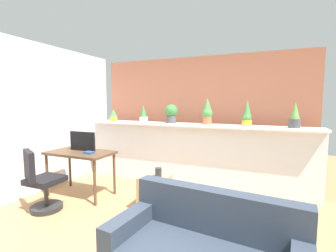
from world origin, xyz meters
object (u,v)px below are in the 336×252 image
object	(u,v)px
potted_plant_4	(247,114)
office_chair	(41,185)
potted_plant_0	(113,115)
potted_plant_1	(143,114)
potted_plant_5	(295,116)
side_cube_shelf	(155,193)
book_on_desk	(89,153)
potted_plant_3	(207,112)
desk	(80,157)
tv_monitor	(82,141)
potted_plant_2	(171,113)
vase_on_shelf	(158,172)

from	to	relation	value
potted_plant_4	office_chair	world-z (taller)	potted_plant_4
potted_plant_0	potted_plant_1	distance (m)	0.72
potted_plant_5	office_chair	world-z (taller)	potted_plant_5
side_cube_shelf	potted_plant_5	bearing A→B (deg)	30.98
potted_plant_4	book_on_desk	distance (m)	2.69
potted_plant_3	desk	world-z (taller)	potted_plant_3
potted_plant_5	book_on_desk	xyz separation A→B (m)	(-3.02, -1.19, -0.60)
potted_plant_0	tv_monitor	bearing A→B (deg)	-84.68
potted_plant_2	side_cube_shelf	size ratio (longest dim) A/B	0.71
potted_plant_2	book_on_desk	size ratio (longest dim) A/B	2.48
tv_monitor	side_cube_shelf	size ratio (longest dim) A/B	1.01
book_on_desk	tv_monitor	bearing A→B (deg)	150.31
potted_plant_4	vase_on_shelf	size ratio (longest dim) A/B	3.51
potted_plant_4	desk	bearing A→B (deg)	-155.27
book_on_desk	potted_plant_2	bearing A→B (deg)	53.36
vase_on_shelf	side_cube_shelf	bearing A→B (deg)	-156.16
potted_plant_0	tv_monitor	xyz separation A→B (m)	(0.10, -1.03, -0.39)
tv_monitor	potted_plant_3	bearing A→B (deg)	29.22
potted_plant_0	desk	bearing A→B (deg)	-84.18
potted_plant_2	tv_monitor	bearing A→B (deg)	-137.53
desk	potted_plant_3	bearing A→B (deg)	31.26
potted_plant_2	tv_monitor	world-z (taller)	potted_plant_2
potted_plant_3	tv_monitor	size ratio (longest dim) A/B	0.94
potted_plant_1	side_cube_shelf	size ratio (longest dim) A/B	0.69
potted_plant_1	potted_plant_4	bearing A→B (deg)	1.92
desk	vase_on_shelf	xyz separation A→B (m)	(1.45, 0.01, -0.10)
office_chair	potted_plant_0	bearing A→B (deg)	90.86
potted_plant_3	book_on_desk	size ratio (longest dim) A/B	3.29
potted_plant_5	tv_monitor	size ratio (longest dim) A/B	0.81
potted_plant_0	potted_plant_1	size ratio (longest dim) A/B	0.74
desk	side_cube_shelf	distance (m)	1.45
potted_plant_5	desk	world-z (taller)	potted_plant_5
potted_plant_4	office_chair	bearing A→B (deg)	-144.64
potted_plant_5	side_cube_shelf	bearing A→B (deg)	-149.02
potted_plant_3	side_cube_shelf	xyz separation A→B (m)	(-0.49, -1.16, -1.16)
desk	potted_plant_5	bearing A→B (deg)	18.80
side_cube_shelf	office_chair	bearing A→B (deg)	-155.17
potted_plant_0	desk	world-z (taller)	potted_plant_0
potted_plant_4	potted_plant_0	bearing A→B (deg)	-178.60
potted_plant_0	office_chair	size ratio (longest dim) A/B	0.28
potted_plant_1	potted_plant_2	size ratio (longest dim) A/B	0.96
potted_plant_0	office_chair	world-z (taller)	potted_plant_0
desk	potted_plant_1	bearing A→B (deg)	61.51
potted_plant_0	potted_plant_4	xyz separation A→B (m)	(2.67, 0.07, 0.07)
office_chair	vase_on_shelf	bearing A→B (deg)	24.80
potted_plant_4	tv_monitor	size ratio (longest dim) A/B	0.89
potted_plant_1	potted_plant_3	world-z (taller)	potted_plant_3
potted_plant_5	tv_monitor	xyz separation A→B (m)	(-3.29, -1.03, -0.45)
potted_plant_1	office_chair	world-z (taller)	potted_plant_1
potted_plant_3	side_cube_shelf	bearing A→B (deg)	-112.91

